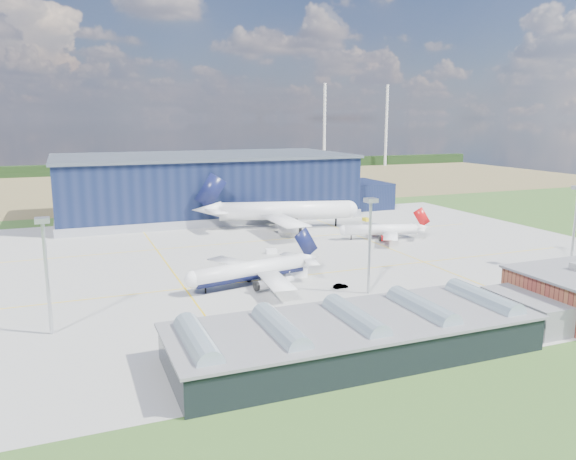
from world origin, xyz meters
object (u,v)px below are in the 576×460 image
object	(u,v)px
gse_tug_a	(315,318)
light_mast_center	(370,230)
gse_cart_b	(271,251)
light_mast_east	(576,213)
airliner_navy	(250,261)
hangar	(210,188)
gse_van_a	(295,272)
gse_van_c	(461,301)
light_mast_west	(45,257)
car_b	(341,286)
airliner_widebody	(285,201)
airliner_red	(381,224)
gse_tug_c	(366,220)
airstair	(285,272)
car_a	(396,317)
gse_van_b	(288,234)

from	to	relation	value
gse_tug_a	light_mast_center	bearing A→B (deg)	39.91
gse_cart_b	light_mast_east	bearing A→B (deg)	-114.91
light_mast_center	airliner_navy	size ratio (longest dim) A/B	0.59
hangar	airliner_navy	world-z (taller)	hangar
gse_van_a	gse_van_c	world-z (taller)	gse_van_a
light_mast_west	light_mast_center	size ratio (longest dim) A/B	1.00
gse_cart_b	car_b	world-z (taller)	gse_cart_b
airliner_widebody	gse_van_a	bearing A→B (deg)	-93.92
airliner_navy	hangar	bearing A→B (deg)	-110.32
gse_tug_a	light_mast_west	bearing A→B (deg)	173.26
airliner_navy	airliner_red	distance (m)	68.68
airliner_navy	airliner_widebody	xyz separation A→B (m)	(35.77, 67.25, 3.99)
gse_tug_c	car_b	world-z (taller)	gse_tug_c
light_mast_east	gse_tug_c	world-z (taller)	light_mast_east
airliner_widebody	gse_van_c	bearing A→B (deg)	-73.16
airstair	car_a	xyz separation A→B (m)	(9.92, -37.72, -1.00)
airliner_red	airliner_widebody	xyz separation A→B (m)	(-23.03, 31.78, 4.97)
airliner_navy	car_a	size ratio (longest dim) A/B	12.09
car_a	gse_tug_a	bearing A→B (deg)	63.83
car_a	light_mast_east	bearing A→B (deg)	-83.16
airliner_widebody	gse_van_a	distance (m)	68.81
gse_cart_b	gse_tug_a	bearing A→B (deg)	176.09
car_b	gse_cart_b	bearing A→B (deg)	2.60
light_mast_east	car_b	size ratio (longest dim) A/B	6.15
gse_van_b	car_b	distance (m)	62.80
airliner_red	light_mast_east	bearing A→B (deg)	136.28
gse_tug_a	airliner_widebody	bearing A→B (deg)	79.42
airliner_widebody	gse_van_a	size ratio (longest dim) A/B	10.53
gse_cart_b	airliner_widebody	bearing A→B (deg)	-19.46
gse_tug_a	car_a	bearing A→B (deg)	-10.92
light_mast_east	gse_van_b	distance (m)	90.67
gse_tug_c	car_b	bearing A→B (deg)	-125.18
hangar	airstair	xyz separation A→B (m)	(-6.37, -105.08, -10.07)
airliner_red	airliner_widebody	world-z (taller)	airliner_widebody
gse_van_c	gse_van_b	bearing A→B (deg)	-5.81
light_mast_east	gse_tug_a	distance (m)	87.02
airliner_widebody	car_b	size ratio (longest dim) A/B	16.93
gse_tug_a	gse_tug_c	size ratio (longest dim) A/B	1.11
light_mast_east	gse_van_c	bearing A→B (deg)	-162.50
light_mast_center	light_mast_east	bearing A→B (deg)	0.00
gse_van_b	gse_tug_c	world-z (taller)	gse_van_b
gse_van_b	airstair	distance (m)	52.14
gse_tug_c	gse_van_c	size ratio (longest dim) A/B	0.62
car_a	car_b	size ratio (longest dim) A/B	0.86
hangar	airliner_widebody	distance (m)	45.09
airliner_red	gse_cart_b	xyz separation A→B (m)	(-42.16, -5.48, -4.63)
light_mast_west	gse_van_b	size ratio (longest dim) A/B	4.64
gse_cart_b	light_mast_center	bearing A→B (deg)	-162.93
light_mast_center	gse_van_a	distance (m)	26.32
airliner_navy	airliner_red	xyz separation A→B (m)	(58.80, 35.47, -0.98)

